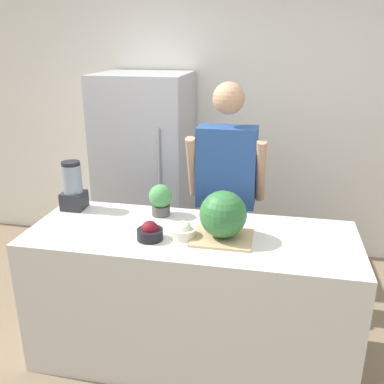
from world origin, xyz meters
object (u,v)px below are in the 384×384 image
at_px(refrigerator, 146,170).
at_px(person, 226,197).
at_px(potted_plant, 161,199).
at_px(blender, 73,187).
at_px(watermelon, 223,214).
at_px(bowl_cherries, 150,232).
at_px(bowl_cream, 183,231).

height_order(refrigerator, person, same).
bearing_deg(potted_plant, blender, -179.30).
relative_size(person, blender, 5.16).
height_order(watermelon, blender, blender).
bearing_deg(watermelon, person, 95.68).
xyz_separation_m(person, bowl_cherries, (-0.34, -0.82, 0.05)).
relative_size(bowl_cherries, blender, 0.46).
relative_size(watermelon, blender, 0.82).
distance_m(bowl_cherries, bowl_cream, 0.20).
relative_size(bowl_cream, blender, 0.43).
relative_size(refrigerator, bowl_cherries, 11.30).
relative_size(refrigerator, watermelon, 6.27).
bearing_deg(person, bowl_cherries, -112.70).
xyz_separation_m(refrigerator, watermelon, (0.89, -1.33, 0.18)).
xyz_separation_m(person, blender, (-1.00, -0.46, 0.16)).
height_order(watermelon, bowl_cream, watermelon).
bearing_deg(blender, refrigerator, 80.26).
bearing_deg(person, refrigerator, 143.33).
bearing_deg(bowl_cherries, bowl_cream, 17.67).
relative_size(person, bowl_cream, 11.88).
bearing_deg(refrigerator, bowl_cherries, -71.76).
xyz_separation_m(person, bowl_cream, (-0.16, -0.76, 0.05)).
height_order(blender, potted_plant, blender).
distance_m(bowl_cherries, potted_plant, 0.38).
xyz_separation_m(watermelon, potted_plant, (-0.45, 0.27, -0.04)).
xyz_separation_m(watermelon, bowl_cherries, (-0.42, -0.10, -0.11)).
xyz_separation_m(watermelon, bowl_cream, (-0.23, -0.04, -0.11)).
height_order(person, bowl_cream, person).
height_order(bowl_cherries, bowl_cream, bowl_cherries).
distance_m(refrigerator, blender, 1.10).
bearing_deg(potted_plant, refrigerator, 112.33).
bearing_deg(person, bowl_cream, -101.56).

